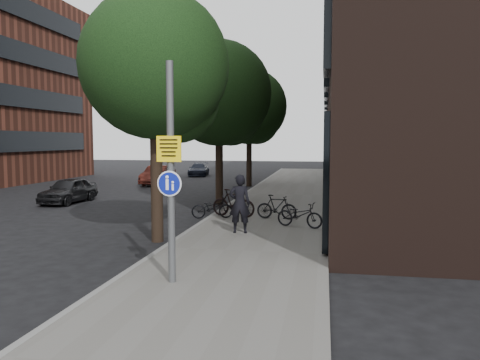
% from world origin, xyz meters
% --- Properties ---
extents(ground, '(120.00, 120.00, 0.00)m').
position_xyz_m(ground, '(0.00, 0.00, 0.00)').
color(ground, black).
rests_on(ground, ground).
extents(sidewalk, '(4.50, 60.00, 0.12)m').
position_xyz_m(sidewalk, '(0.25, 10.00, 0.06)').
color(sidewalk, '#5E5C57').
rests_on(sidewalk, ground).
extents(curb_edge, '(0.15, 60.00, 0.13)m').
position_xyz_m(curb_edge, '(-2.00, 10.00, 0.07)').
color(curb_edge, slate).
rests_on(curb_edge, ground).
extents(building_right_dark_brick, '(12.00, 40.00, 18.00)m').
position_xyz_m(building_right_dark_brick, '(8.50, 22.00, 9.00)').
color(building_right_dark_brick, black).
rests_on(building_right_dark_brick, ground).
extents(street_tree_near, '(4.40, 4.40, 7.50)m').
position_xyz_m(street_tree_near, '(-2.53, 4.64, 5.11)').
color(street_tree_near, black).
rests_on(street_tree_near, ground).
extents(street_tree_mid, '(5.00, 5.00, 7.80)m').
position_xyz_m(street_tree_mid, '(-2.53, 13.14, 5.11)').
color(street_tree_mid, black).
rests_on(street_tree_mid, ground).
extents(street_tree_far, '(5.00, 5.00, 7.80)m').
position_xyz_m(street_tree_far, '(-2.53, 22.14, 5.11)').
color(street_tree_far, black).
rests_on(street_tree_far, ground).
extents(signpost, '(0.53, 0.15, 4.56)m').
position_xyz_m(signpost, '(-0.74, 0.33, 2.42)').
color(signpost, '#595B5E').
rests_on(signpost, sidewalk).
extents(pedestrian, '(0.74, 0.53, 1.88)m').
position_xyz_m(pedestrian, '(-0.28, 5.71, 1.06)').
color(pedestrian, black).
rests_on(pedestrian, sidewalk).
extents(parked_bike_facade_near, '(1.73, 1.10, 0.86)m').
position_xyz_m(parked_bike_facade_near, '(1.57, 7.00, 0.55)').
color(parked_bike_facade_near, black).
rests_on(parked_bike_facade_near, sidewalk).
extents(parked_bike_facade_far, '(1.57, 0.63, 0.92)m').
position_xyz_m(parked_bike_facade_far, '(0.63, 8.52, 0.58)').
color(parked_bike_facade_far, black).
rests_on(parked_bike_facade_far, sidewalk).
extents(parked_bike_curb_near, '(1.66, 1.00, 0.82)m').
position_xyz_m(parked_bike_curb_near, '(-1.80, 8.26, 0.53)').
color(parked_bike_curb_near, black).
rests_on(parked_bike_curb_near, sidewalk).
extents(parked_bike_curb_far, '(1.86, 0.93, 1.07)m').
position_xyz_m(parked_bike_curb_far, '(-1.08, 8.76, 0.66)').
color(parked_bike_curb_far, black).
rests_on(parked_bike_curb_far, sidewalk).
extents(parked_car_near, '(1.58, 3.69, 1.24)m').
position_xyz_m(parked_car_near, '(-10.02, 12.15, 0.62)').
color(parked_car_near, black).
rests_on(parked_car_near, ground).
extents(parked_car_mid, '(1.50, 4.05, 1.32)m').
position_xyz_m(parked_car_mid, '(-9.01, 21.97, 0.66)').
color(parked_car_mid, '#552018').
rests_on(parked_car_mid, ground).
extents(parked_car_far, '(2.05, 3.96, 1.10)m').
position_xyz_m(parked_car_far, '(-8.35, 30.30, 0.55)').
color(parked_car_far, black).
rests_on(parked_car_far, ground).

